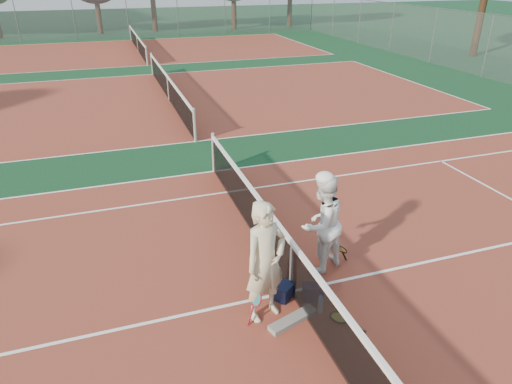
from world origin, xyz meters
TOP-DOWN VIEW (x-y plane):
  - ground at (0.00, 0.00)m, footprint 130.00×130.00m
  - court_main at (0.00, 0.00)m, footprint 23.77×10.97m
  - court_far_a at (0.00, 13.50)m, footprint 23.77×10.97m
  - court_far_b at (0.00, 27.00)m, footprint 23.77×10.97m
  - net_main at (0.00, 0.00)m, footprint 0.10×10.98m
  - net_far_a at (0.00, 13.50)m, footprint 0.10×10.98m
  - net_far_b at (0.00, 27.00)m, footprint 0.10×10.98m
  - fence_back at (0.00, 34.00)m, footprint 32.00×0.06m
  - player_a at (-0.60, -0.38)m, footprint 0.86×0.70m
  - player_b at (0.78, 0.51)m, footprint 1.11×0.99m
  - racket_red at (-0.79, -0.49)m, footprint 0.33×0.34m
  - racket_black_held at (1.15, 0.39)m, footprint 0.46×0.43m
  - racket_spare at (0.45, -0.89)m, footprint 0.56×0.65m
  - sports_bag_navy at (-0.16, -0.11)m, footprint 0.40×0.39m
  - sports_bag_purple at (0.28, -0.29)m, footprint 0.40×0.34m
  - net_cover_canvas at (-0.25, -0.70)m, footprint 0.87×0.45m
  - water_bottle at (0.25, -0.64)m, footprint 0.09×0.09m

SIDE VIEW (x-z plane):
  - ground at x=0.00m, z-range 0.00..0.00m
  - court_main at x=0.00m, z-range 0.00..0.01m
  - court_far_a at x=0.00m, z-range 0.00..0.01m
  - court_far_b at x=0.00m, z-range 0.00..0.01m
  - racket_spare at x=0.45m, z-range 0.00..0.08m
  - net_cover_canvas at x=-0.25m, z-range 0.00..0.09m
  - sports_bag_navy at x=-0.16m, z-range 0.00..0.26m
  - sports_bag_purple at x=0.28m, z-range 0.00..0.28m
  - water_bottle at x=0.25m, z-range 0.00..0.30m
  - racket_black_held at x=1.15m, z-range 0.00..0.51m
  - racket_red at x=-0.79m, z-range 0.00..0.57m
  - net_main at x=0.00m, z-range 0.00..1.02m
  - net_far_a at x=0.00m, z-range 0.00..1.02m
  - net_far_b at x=0.00m, z-range 0.00..1.02m
  - player_b at x=0.78m, z-range 0.00..1.87m
  - player_a at x=-0.60m, z-range 0.00..2.02m
  - fence_back at x=0.00m, z-range 0.00..3.00m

